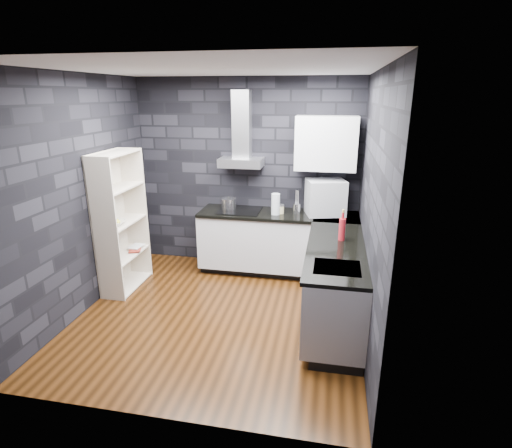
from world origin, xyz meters
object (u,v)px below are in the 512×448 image
(pot, at_px, (229,204))
(utensil_crock, at_px, (297,208))
(red_bottle, at_px, (342,229))
(glass_vase, at_px, (276,204))
(storage_jar, at_px, (281,210))
(fruit_bowl, at_px, (115,223))
(appliance_garage, at_px, (325,198))
(bookshelf, at_px, (121,222))

(pot, bearing_deg, utensil_crock, -2.11)
(utensil_crock, distance_m, red_bottle, 1.15)
(pot, relative_size, glass_vase, 0.73)
(pot, distance_m, storage_jar, 0.77)
(red_bottle, xyz_separation_m, fruit_bowl, (-2.77, -0.01, -0.09))
(pot, xyz_separation_m, glass_vase, (0.70, -0.15, 0.07))
(utensil_crock, distance_m, appliance_garage, 0.42)
(red_bottle, bearing_deg, bookshelf, 177.40)
(glass_vase, bearing_deg, storage_jar, 40.79)
(pot, relative_size, fruit_bowl, 0.88)
(glass_vase, distance_m, utensil_crock, 0.31)
(glass_vase, distance_m, fruit_bowl, 2.09)
(pot, distance_m, red_bottle, 1.87)
(pot, xyz_separation_m, fruit_bowl, (-1.19, -1.03, -0.04))
(pot, relative_size, storage_jar, 1.95)
(red_bottle, bearing_deg, appliance_garage, 102.27)
(appliance_garage, bearing_deg, bookshelf, -176.38)
(glass_vase, xyz_separation_m, utensil_crock, (0.28, 0.12, -0.08))
(glass_vase, bearing_deg, pot, 167.63)
(red_bottle, relative_size, bookshelf, 0.14)
(glass_vase, xyz_separation_m, red_bottle, (0.87, -0.86, -0.02))
(bookshelf, relative_size, fruit_bowl, 7.47)
(utensil_crock, bearing_deg, pot, 177.89)
(pot, bearing_deg, appliance_garage, -0.82)
(utensil_crock, bearing_deg, glass_vase, -156.83)
(pot, bearing_deg, fruit_bowl, -139.22)
(red_bottle, distance_m, fruit_bowl, 2.77)
(glass_vase, distance_m, bookshelf, 2.03)
(pot, xyz_separation_m, utensil_crock, (0.98, -0.04, -0.01))
(storage_jar, relative_size, appliance_garage, 0.22)
(fruit_bowl, bearing_deg, red_bottle, 0.28)
(bookshelf, distance_m, fruit_bowl, 0.14)
(red_bottle, distance_m, bookshelf, 2.77)
(storage_jar, distance_m, bookshelf, 2.11)
(appliance_garage, bearing_deg, storage_jar, 172.40)
(storage_jar, xyz_separation_m, appliance_garage, (0.59, 0.08, 0.17))
(storage_jar, height_order, bookshelf, bookshelf)
(bookshelf, bearing_deg, glass_vase, 2.58)
(pot, height_order, appliance_garage, appliance_garage)
(utensil_crock, bearing_deg, red_bottle, -58.50)
(storage_jar, height_order, appliance_garage, appliance_garage)
(appliance_garage, height_order, fruit_bowl, appliance_garage)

